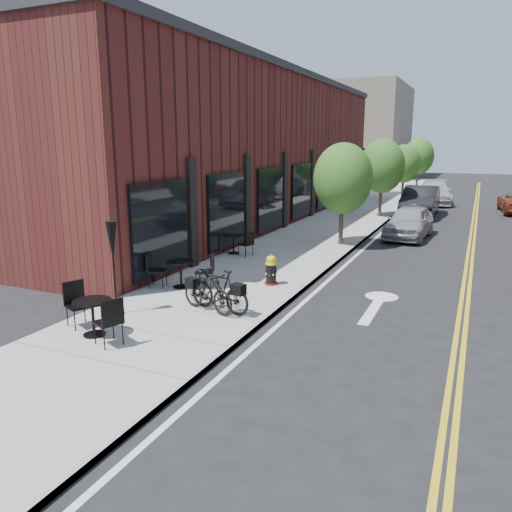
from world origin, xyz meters
The scene contains 18 objects.
ground centered at (0.00, 0.00, 0.00)m, with size 120.00×120.00×0.00m, color black.
sidewalk_near centered at (-2.00, 10.00, 0.06)m, with size 4.00×70.00×0.12m, color #9E9B93.
building_near centered at (-6.50, 14.00, 3.50)m, with size 5.00×28.00×7.00m, color #491917.
bg_building_left centered at (-8.00, 48.00, 5.00)m, with size 8.00×14.00×10.00m, color #726656.
tree_near_a centered at (-0.60, 9.00, 2.60)m, with size 2.20×2.20×3.81m.
tree_near_b centered at (-0.60, 17.00, 2.71)m, with size 2.30×2.30×3.98m.
tree_near_c centered at (-0.60, 25.00, 2.53)m, with size 2.10×2.10×3.67m.
tree_near_d centered at (-0.60, 33.00, 2.79)m, with size 2.40×2.40×4.11m.
fire_hydrant centered at (-0.92, 2.78, 0.52)m, with size 0.37×0.37×0.84m.
bicycle_left centered at (-1.15, 0.23, 0.63)m, with size 0.48×1.69×1.02m, color black.
bicycle_right centered at (-1.40, 0.12, 0.60)m, with size 0.45×1.58×0.95m, color black.
bistro_set_a centered at (-2.79, -2.09, 0.60)m, with size 1.80×1.11×0.96m.
bistro_set_b centered at (-3.02, 1.53, 0.59)m, with size 1.78×0.98×0.94m.
bistro_set_c centered at (-3.60, 5.84, 0.55)m, with size 1.62×0.88×0.85m.
patio_umbrella centered at (-3.22, -0.87, 1.65)m, with size 0.34×0.34×2.13m.
parked_car_a centered at (1.53, 11.98, 0.67)m, with size 1.58×3.92×1.34m, color #989AA0.
parked_car_b centered at (1.21, 18.81, 0.80)m, with size 1.70×4.88×1.61m, color black.
parked_car_c centered at (1.43, 24.83, 0.74)m, with size 2.06×5.07×1.47m, color #B3B4B8.
Camera 1 is at (4.08, -9.43, 3.95)m, focal length 35.00 mm.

